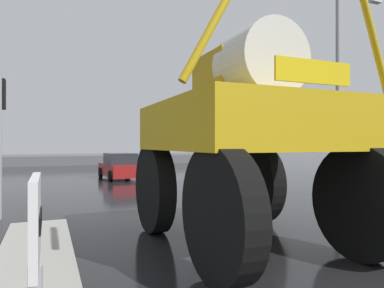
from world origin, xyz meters
TOP-DOWN VIEW (x-y plane):
  - ground_plane at (0.00, 18.00)m, footprint 120.00×120.00m
  - lane_arrow_sign at (-3.72, 1.71)m, footprint 0.07×0.60m
  - oversize_sprayer at (0.05, 6.01)m, footprint 4.05×5.41m
  - sedan_ahead at (0.28, 20.67)m, footprint 2.08×4.20m
  - traffic_signal_near_left at (-4.88, 10.77)m, footprint 0.24×0.54m
  - traffic_signal_near_right at (3.84, 10.77)m, footprint 0.24×0.54m
  - traffic_signal_far_left at (4.21, 28.97)m, footprint 0.24×0.55m
  - traffic_signal_far_right at (5.11, 28.96)m, footprint 0.24×0.55m
  - streetlight_near_right at (6.95, 10.21)m, footprint 2.33×0.24m
  - bare_tree_right at (9.38, 18.83)m, footprint 2.87×2.87m
  - roadside_barrier at (0.00, 35.11)m, footprint 26.26×0.24m

SIDE VIEW (x-z plane):
  - ground_plane at x=0.00m, z-range 0.00..0.00m
  - roadside_barrier at x=0.00m, z-range 0.00..0.90m
  - sedan_ahead at x=0.28m, z-range -0.05..1.47m
  - lane_arrow_sign at x=-3.72m, z-range 0.48..2.22m
  - oversize_sprayer at x=0.05m, z-range -0.29..4.79m
  - traffic_signal_far_left at x=4.21m, z-range 0.82..4.40m
  - traffic_signal_near_right at x=3.84m, z-range 0.86..4.63m
  - traffic_signal_far_right at x=5.11m, z-range 0.87..4.66m
  - traffic_signal_near_left at x=-4.88m, z-range 0.91..4.88m
  - streetlight_near_right at x=6.95m, z-range 0.50..8.69m
  - bare_tree_right at x=9.38m, z-range 2.00..8.58m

